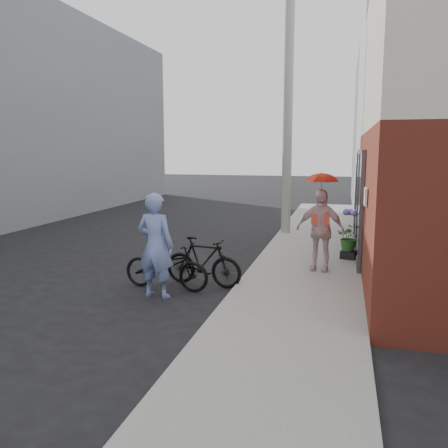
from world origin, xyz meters
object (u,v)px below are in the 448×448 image
at_px(officer, 156,246).
at_px(planter, 349,254).
at_px(bike_right, 203,262).
at_px(kimono_woman, 320,230).
at_px(utility_pole, 288,120).
at_px(bike_left, 166,266).

relative_size(officer, planter, 5.52).
bearing_deg(officer, bike_right, -117.72).
bearing_deg(kimono_woman, bike_right, -137.53).
height_order(kimono_woman, planter, kimono_woman).
bearing_deg(utility_pole, kimono_woman, -74.33).
bearing_deg(officer, bike_left, -82.56).
height_order(officer, kimono_woman, officer).
bearing_deg(bike_right, bike_left, 130.89).
bearing_deg(kimono_woman, utility_pole, 115.91).
bearing_deg(bike_left, planter, -43.08).
bearing_deg(bike_right, kimono_woman, -48.39).
distance_m(officer, bike_right, 1.17).
relative_size(utility_pole, officer, 3.70).
bearing_deg(bike_left, utility_pole, -8.34).
distance_m(utility_pole, kimono_woman, 5.25).
bearing_deg(bike_right, planter, -37.33).
xyz_separation_m(kimono_woman, planter, (0.62, 1.25, -0.76)).
bearing_deg(utility_pole, bike_right, -98.87).
relative_size(bike_left, bike_right, 1.07).
relative_size(bike_left, kimono_woman, 1.01).
bearing_deg(bike_right, utility_pole, 0.52).
bearing_deg(bike_left, kimono_woman, -52.42).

